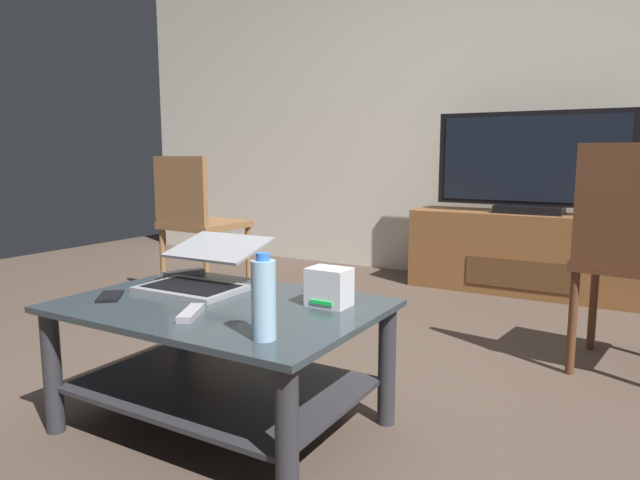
{
  "coord_description": "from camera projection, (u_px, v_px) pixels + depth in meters",
  "views": [
    {
      "loc": [
        1.06,
        -1.69,
        0.92
      ],
      "look_at": [
        -0.06,
        0.22,
        0.58
      ],
      "focal_mm": 32.15,
      "sensor_mm": 36.0,
      "label": 1
    }
  ],
  "objects": [
    {
      "name": "ground_plane",
      "position": [
        304.0,
        405.0,
        2.11
      ],
      "size": [
        7.68,
        7.68,
        0.0
      ],
      "primitive_type": "plane",
      "color": "#4C3D33"
    },
    {
      "name": "back_wall",
      "position": [
        492.0,
        85.0,
        4.07
      ],
      "size": [
        6.4,
        0.12,
        2.8
      ],
      "primitive_type": "cube",
      "color": "beige",
      "rests_on": "ground"
    },
    {
      "name": "coffee_table",
      "position": [
        221.0,
        343.0,
        1.9
      ],
      "size": [
        1.02,
        0.71,
        0.43
      ],
      "color": "#2D383D",
      "rests_on": "ground"
    },
    {
      "name": "media_cabinet",
      "position": [
        527.0,
        253.0,
        3.78
      ],
      "size": [
        1.51,
        0.42,
        0.53
      ],
      "color": "brown",
      "rests_on": "ground"
    },
    {
      "name": "television",
      "position": [
        531.0,
        165.0,
        3.68
      ],
      "size": [
        1.21,
        0.2,
        0.65
      ],
      "color": "black",
      "rests_on": "media_cabinet"
    },
    {
      "name": "dining_chair",
      "position": [
        634.0,
        249.0,
        2.3
      ],
      "size": [
        0.49,
        0.49,
        0.96
      ],
      "color": "#59331E",
      "rests_on": "ground"
    },
    {
      "name": "side_chair",
      "position": [
        196.0,
        218.0,
        3.56
      ],
      "size": [
        0.46,
        0.46,
        0.9
      ],
      "color": "brown",
      "rests_on": "ground"
    },
    {
      "name": "laptop",
      "position": [
        202.0,
        271.0,
        2.08
      ],
      "size": [
        0.36,
        0.4,
        0.17
      ],
      "color": "gray",
      "rests_on": "coffee_table"
    },
    {
      "name": "router_box",
      "position": [
        329.0,
        287.0,
        1.83
      ],
      "size": [
        0.13,
        0.1,
        0.12
      ],
      "color": "silver",
      "rests_on": "coffee_table"
    },
    {
      "name": "water_bottle_near",
      "position": [
        264.0,
        299.0,
        1.5
      ],
      "size": [
        0.07,
        0.07,
        0.23
      ],
      "color": "#99C6E5",
      "rests_on": "coffee_table"
    },
    {
      "name": "cell_phone",
      "position": [
        110.0,
        296.0,
        1.94
      ],
      "size": [
        0.14,
        0.15,
        0.01
      ],
      "primitive_type": "cube",
      "rotation": [
        0.0,
        0.0,
        0.7
      ],
      "color": "black",
      "rests_on": "coffee_table"
    },
    {
      "name": "tv_remote",
      "position": [
        191.0,
        313.0,
        1.72
      ],
      "size": [
        0.11,
        0.16,
        0.02
      ],
      "primitive_type": "cube",
      "rotation": [
        0.0,
        0.0,
        0.47
      ],
      "color": "#99999E",
      "rests_on": "coffee_table"
    },
    {
      "name": "soundbar_remote",
      "position": [
        184.0,
        273.0,
        2.3
      ],
      "size": [
        0.11,
        0.16,
        0.02
      ],
      "primitive_type": "cube",
      "rotation": [
        0.0,
        0.0,
        -0.44
      ],
      "color": "#99999E",
      "rests_on": "coffee_table"
    }
  ]
}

